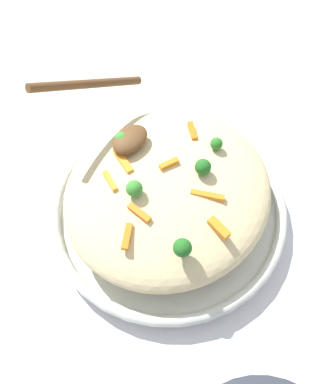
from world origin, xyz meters
The scene contains 17 objects.
ground_plane centered at (0.00, 0.00, 0.00)m, with size 2.40×2.40×0.00m, color silver.
serving_bowl centered at (0.00, 0.00, 0.02)m, with size 0.35×0.35×0.04m.
pasta_mound centered at (0.00, 0.00, 0.07)m, with size 0.30×0.28×0.08m, color beige.
carrot_piece_0 centered at (-0.08, -0.02, 0.11)m, with size 0.03×0.01×0.01m, color orange.
carrot_piece_1 centered at (-0.01, 0.06, 0.11)m, with size 0.04×0.01×0.01m, color orange.
carrot_piece_2 centered at (-0.01, -0.01, 0.11)m, with size 0.03×0.01×0.01m, color orange.
carrot_piece_3 centered at (0.07, 0.01, 0.11)m, with size 0.03×0.01×0.01m, color orange.
carrot_piece_4 centered at (0.02, -0.06, 0.11)m, with size 0.04×0.01×0.01m, color orange.
carrot_piece_5 centered at (0.10, 0.02, 0.11)m, with size 0.03×0.01×0.01m, color orange.
carrot_piece_6 centered at (0.02, 0.10, 0.11)m, with size 0.03×0.01×0.01m, color orange.
carrot_piece_7 centered at (0.05, -0.05, 0.11)m, with size 0.03×0.01×0.01m, color orange.
broccoli_floret_0 centered at (0.07, 0.08, 0.12)m, with size 0.02×0.02×0.03m.
broccoli_floret_1 centered at (-0.08, 0.02, 0.11)m, with size 0.02×0.02×0.02m.
broccoli_floret_2 centered at (0.00, -0.08, 0.12)m, with size 0.02×0.02×0.03m.
broccoli_floret_3 centered at (-0.03, 0.03, 0.12)m, with size 0.02×0.02×0.03m.
broccoli_floret_4 centered at (0.05, -0.01, 0.12)m, with size 0.02×0.02×0.03m.
serving_spoon centered at (-0.01, -0.10, 0.14)m, with size 0.17×0.12×0.10m.
Camera 1 is at (0.21, 0.18, 0.53)m, focal length 35.67 mm.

